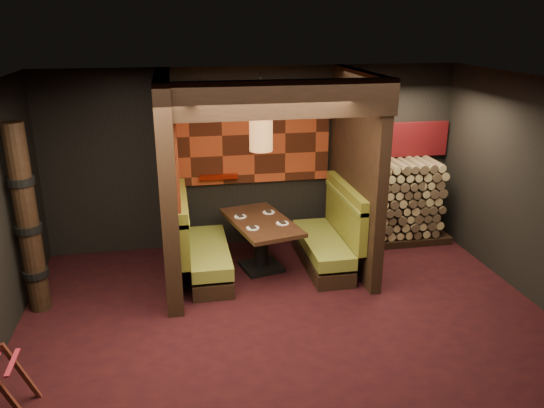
{
  "coord_description": "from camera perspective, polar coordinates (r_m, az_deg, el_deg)",
  "views": [
    {
      "loc": [
        -1.24,
        -5.32,
        3.49
      ],
      "look_at": [
        0.0,
        1.3,
        1.15
      ],
      "focal_mm": 35.0,
      "sensor_mm": 36.0,
      "label": 1
    }
  ],
  "objects": [
    {
      "name": "mosaic_header",
      "position": [
        8.94,
        12.97,
        6.73
      ],
      "size": [
        1.83,
        0.1,
        0.56
      ],
      "primitive_type": "cube",
      "color": "maroon",
      "rests_on": "wall_back"
    },
    {
      "name": "wall_front",
      "position": [
        3.52,
        12.82,
        -17.38
      ],
      "size": [
        6.5,
        0.02,
        2.85
      ],
      "primitive_type": "cube",
      "color": "black",
      "rests_on": "ground"
    },
    {
      "name": "booth_bench_left",
      "position": [
        7.63,
        -7.63,
        -4.91
      ],
      "size": [
        0.68,
        1.6,
        1.14
      ],
      "color": "black",
      "rests_on": "floor"
    },
    {
      "name": "ceiling",
      "position": [
        5.5,
        2.55,
        12.55
      ],
      "size": [
        6.5,
        5.5,
        0.02
      ],
      "primitive_type": "cube",
      "color": "black",
      "rests_on": "ground"
    },
    {
      "name": "place_settings",
      "position": [
        7.64,
        -1.19,
        -1.69
      ],
      "size": [
        0.73,
        0.77,
        0.03
      ],
      "color": "white",
      "rests_on": "dining_table"
    },
    {
      "name": "floor",
      "position": [
        6.49,
        2.17,
        -13.5
      ],
      "size": [
        6.5,
        5.5,
        0.02
      ],
      "primitive_type": "cube",
      "color": "black",
      "rests_on": "ground"
    },
    {
      "name": "firewood_stack",
      "position": [
        8.9,
        13.34,
        0.22
      ],
      "size": [
        1.73,
        0.7,
        1.36
      ],
      "color": "black",
      "rests_on": "floor"
    },
    {
      "name": "header_beam",
      "position": [
        6.21,
        0.81,
        11.17
      ],
      "size": [
        2.85,
        0.18,
        0.44
      ],
      "primitive_type": "cube",
      "color": "black",
      "rests_on": "partition_left"
    },
    {
      "name": "totem_column",
      "position": [
        7.06,
        -24.8,
        -1.74
      ],
      "size": [
        0.31,
        0.31,
        2.4
      ],
      "color": "black",
      "rests_on": "floor"
    },
    {
      "name": "partition_right",
      "position": [
        7.75,
        8.96,
        3.46
      ],
      "size": [
        0.15,
        2.1,
        2.85
      ],
      "primitive_type": "cube",
      "color": "black",
      "rests_on": "floor"
    },
    {
      "name": "wall_back",
      "position": [
        8.44,
        -1.83,
        4.97
      ],
      "size": [
        6.5,
        0.02,
        2.85
      ],
      "primitive_type": "cube",
      "color": "black",
      "rests_on": "ground"
    },
    {
      "name": "partition_left",
      "position": [
        7.28,
        -11.03,
        2.3
      ],
      "size": [
        0.2,
        2.2,
        2.85
      ],
      "primitive_type": "cube",
      "color": "black",
      "rests_on": "floor"
    },
    {
      "name": "booth_bench_right",
      "position": [
        7.93,
        6.18,
        -3.9
      ],
      "size": [
        0.68,
        1.6,
        1.14
      ],
      "color": "black",
      "rests_on": "floor"
    },
    {
      "name": "tapa_side_panel",
      "position": [
        7.34,
        -10.31,
        5.92
      ],
      "size": [
        0.04,
        1.85,
        1.45
      ],
      "primitive_type": "cube",
      "color": "#A2391A",
      "rests_on": "partition_left"
    },
    {
      "name": "dining_table",
      "position": [
        7.73,
        -1.18,
        -3.4
      ],
      "size": [
        1.09,
        1.59,
        0.76
      ],
      "color": "black",
      "rests_on": "floor"
    },
    {
      "name": "pendant_lamp",
      "position": [
        7.24,
        -1.2,
        7.51
      ],
      "size": [
        0.32,
        0.32,
        1.05
      ],
      "color": "#976032",
      "rests_on": "ceiling"
    },
    {
      "name": "tapa_back_panel",
      "position": [
        8.3,
        -1.97,
        7.53
      ],
      "size": [
        2.4,
        0.06,
        1.55
      ],
      "primitive_type": "cube",
      "color": "#A2391A",
      "rests_on": "wall_back"
    },
    {
      "name": "bay_front_post",
      "position": [
        8.02,
        8.96,
        3.98
      ],
      "size": [
        0.08,
        0.08,
        2.85
      ],
      "primitive_type": "cube",
      "color": "black",
      "rests_on": "floor"
    },
    {
      "name": "lacquer_shelf",
      "position": [
        8.33,
        -5.78,
        2.95
      ],
      "size": [
        0.6,
        0.12,
        0.07
      ],
      "primitive_type": "cube",
      "color": "#630F04",
      "rests_on": "wall_back"
    }
  ]
}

